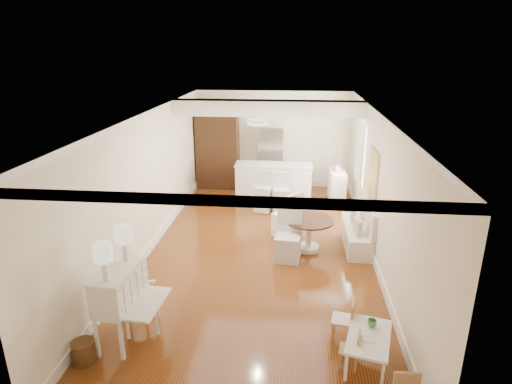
% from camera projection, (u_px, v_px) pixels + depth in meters
% --- Properties ---
extents(room, '(9.00, 9.04, 2.82)m').
position_uv_depth(room, '(264.00, 154.00, 8.41)').
color(room, brown).
rests_on(room, ground).
extents(secretary_bureau, '(0.94, 0.96, 1.13)m').
position_uv_depth(secretary_bureau, '(121.00, 305.00, 5.97)').
color(secretary_bureau, white).
rests_on(secretary_bureau, ground).
extents(gustavian_armchair, '(0.68, 0.68, 0.94)m').
position_uv_depth(gustavian_armchair, '(141.00, 300.00, 6.25)').
color(gustavian_armchair, white).
rests_on(gustavian_armchair, ground).
extents(wicker_basket, '(0.35, 0.35, 0.31)m').
position_uv_depth(wicker_basket, '(84.00, 352.00, 5.67)').
color(wicker_basket, '#533319').
rests_on(wicker_basket, ground).
extents(kids_table, '(0.73, 0.98, 0.44)m').
position_uv_depth(kids_table, '(368.00, 350.00, 5.60)').
color(kids_table, white).
rests_on(kids_table, ground).
extents(kids_chair_a, '(0.30, 0.30, 0.52)m').
position_uv_depth(kids_chair_a, '(349.00, 349.00, 5.56)').
color(kids_chair_a, '#A6814B').
rests_on(kids_chair_a, ground).
extents(kids_chair_b, '(0.36, 0.36, 0.63)m').
position_uv_depth(kids_chair_b, '(343.00, 319.00, 6.09)').
color(kids_chair_b, tan).
rests_on(kids_chair_b, ground).
extents(banquette, '(0.52, 1.60, 0.98)m').
position_uv_depth(banquette, '(357.00, 224.00, 8.88)').
color(banquette, silver).
rests_on(banquette, ground).
extents(dining_table, '(1.31, 1.31, 0.68)m').
position_uv_depth(dining_table, '(309.00, 235.00, 8.74)').
color(dining_table, '#412115').
rests_on(dining_table, ground).
extents(slip_chair_near, '(0.53, 0.55, 1.02)m').
position_uv_depth(slip_chair_near, '(288.00, 236.00, 8.29)').
color(slip_chair_near, silver).
rests_on(slip_chair_near, ground).
extents(slip_chair_far, '(0.71, 0.71, 1.04)m').
position_uv_depth(slip_chair_far, '(287.00, 214.00, 9.34)').
color(slip_chair_far, white).
rests_on(slip_chair_far, ground).
extents(breakfast_counter, '(2.05, 0.65, 1.03)m').
position_uv_depth(breakfast_counter, '(274.00, 183.00, 11.49)').
color(breakfast_counter, white).
rests_on(breakfast_counter, ground).
extents(bar_stool_left, '(0.48, 0.48, 1.02)m').
position_uv_depth(bar_stool_left, '(264.00, 191.00, 10.82)').
color(bar_stool_left, white).
rests_on(bar_stool_left, ground).
extents(bar_stool_right, '(0.44, 0.44, 1.01)m').
position_uv_depth(bar_stool_right, '(281.00, 194.00, 10.66)').
color(bar_stool_right, silver).
rests_on(bar_stool_right, ground).
extents(pantry_cabinet, '(1.20, 0.60, 2.30)m').
position_uv_depth(pantry_cabinet, '(218.00, 149.00, 12.46)').
color(pantry_cabinet, '#381E11').
rests_on(pantry_cabinet, ground).
extents(fridge, '(0.75, 0.65, 1.80)m').
position_uv_depth(fridge, '(283.00, 159.00, 12.34)').
color(fridge, silver).
rests_on(fridge, ground).
extents(sideboard, '(0.42, 0.89, 0.84)m').
position_uv_depth(sideboard, '(337.00, 186.00, 11.50)').
color(sideboard, silver).
rests_on(sideboard, ground).
extents(pencil_cup, '(0.15, 0.15, 0.10)m').
position_uv_depth(pencil_cup, '(372.00, 323.00, 5.71)').
color(pencil_cup, '#538F57').
rests_on(pencil_cup, kids_table).
extents(branch_vase, '(0.20, 0.20, 0.19)m').
position_uv_depth(branch_vase, '(337.00, 167.00, 11.37)').
color(branch_vase, silver).
rests_on(branch_vase, sideboard).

